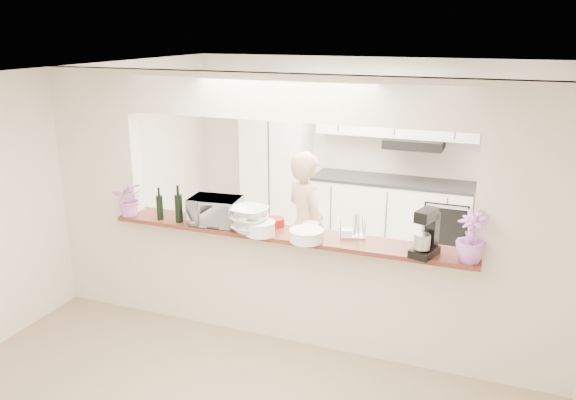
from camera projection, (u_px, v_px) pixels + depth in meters
The scene contains 19 objects.
floor at pixel (288, 336), 5.45m from camera, with size 6.00×6.00×0.00m, color tan.
tile_overlay at pixel (333, 273), 6.84m from camera, with size 5.00×2.90×0.01m, color beige.
partition at pixel (288, 189), 5.02m from camera, with size 5.00×0.15×2.50m.
bar_counter at pixel (287, 282), 5.28m from camera, with size 3.40×0.38×1.09m.
kitchen_cabinets at pixel (346, 172), 7.66m from camera, with size 3.15×0.62×2.25m.
refrigerator at pixel (521, 200), 6.87m from camera, with size 0.75×0.70×1.70m, color #B2B2B7.
flower_left at pixel (130, 198), 5.50m from camera, with size 0.31×0.27×0.35m, color #CD6CA4.
wine_bottle_a at pixel (179, 208), 5.32m from camera, with size 0.07×0.07×0.36m.
wine_bottle_b at pixel (160, 207), 5.39m from camera, with size 0.06×0.06×0.32m.
toaster_oven at pixel (215, 211), 5.27m from camera, with size 0.47×0.32×0.26m, color #A4A4A8.
serving_bowls at pixel (250, 220), 5.05m from camera, with size 0.32×0.32×0.23m, color white.
plate_stack_a at pixel (260, 228), 5.01m from camera, with size 0.27×0.27×0.12m.
plate_stack_b at pixel (307, 235), 4.86m from camera, with size 0.30×0.30×0.10m.
red_bowl at pixel (276, 222), 5.25m from camera, with size 0.16×0.16×0.08m, color maroon.
tan_bowl at pixel (311, 227), 5.13m from camera, with size 0.15×0.15×0.07m, color tan.
utensil_caddy at pixel (353, 227), 4.95m from camera, with size 0.26×0.20×0.22m.
stand_mixer at pixel (426, 235), 4.53m from camera, with size 0.24×0.30×0.39m.
flower_right at pixel (471, 237), 4.39m from camera, with size 0.23×0.23×0.42m, color #D975D4.
person at pixel (306, 228), 5.96m from camera, with size 0.60×0.40×1.65m, color #D2A688.
Camera 1 is at (1.73, -4.50, 2.87)m, focal length 35.00 mm.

